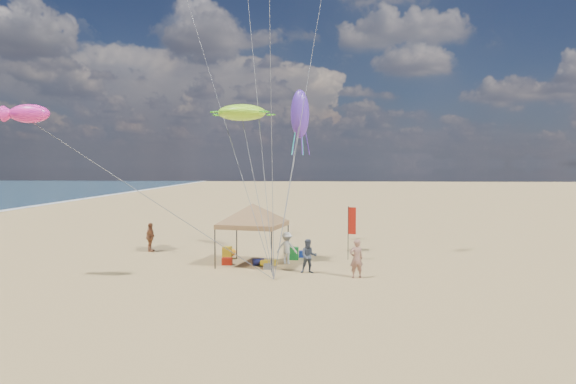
% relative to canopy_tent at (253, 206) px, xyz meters
% --- Properties ---
extents(ground, '(280.00, 280.00, 0.00)m').
position_rel_canopy_tent_xyz_m(ground, '(1.97, -4.23, -3.19)').
color(ground, tan).
rests_on(ground, ground).
extents(canopy_tent, '(6.07, 6.07, 3.83)m').
position_rel_canopy_tent_xyz_m(canopy_tent, '(0.00, 0.00, 0.00)').
color(canopy_tent, black).
rests_on(canopy_tent, ground).
extents(feather_flag, '(0.45, 0.16, 3.05)m').
position_rel_canopy_tent_xyz_m(feather_flag, '(5.34, 1.85, -1.15)').
color(feather_flag, black).
rests_on(feather_flag, ground).
extents(cooler_red, '(0.54, 0.38, 0.38)m').
position_rel_canopy_tent_xyz_m(cooler_red, '(-1.39, -0.07, -3.00)').
color(cooler_red, red).
rests_on(cooler_red, ground).
extents(cooler_blue, '(0.54, 0.38, 0.38)m').
position_rel_canopy_tent_xyz_m(cooler_blue, '(2.65, 2.48, -3.00)').
color(cooler_blue, navy).
rests_on(cooler_blue, ground).
extents(bag_navy, '(0.69, 0.54, 0.36)m').
position_rel_canopy_tent_xyz_m(bag_navy, '(0.31, -0.13, -3.01)').
color(bag_navy, '#0D103A').
rests_on(bag_navy, ground).
extents(bag_orange, '(0.54, 0.69, 0.36)m').
position_rel_canopy_tent_xyz_m(bag_orange, '(-1.70, 2.80, -3.01)').
color(bag_orange, orange).
rests_on(bag_orange, ground).
extents(chair_green, '(0.50, 0.50, 0.70)m').
position_rel_canopy_tent_xyz_m(chair_green, '(2.12, 1.73, -2.84)').
color(chair_green, '#157729').
rests_on(chair_green, ground).
extents(chair_yellow, '(0.50, 0.50, 0.70)m').
position_rel_canopy_tent_xyz_m(chair_yellow, '(-1.72, 1.72, -2.84)').
color(chair_yellow, yellow).
rests_on(chair_yellow, ground).
extents(crate_grey, '(0.34, 0.30, 0.28)m').
position_rel_canopy_tent_xyz_m(crate_grey, '(0.88, -1.13, -3.05)').
color(crate_grey, slate).
rests_on(crate_grey, ground).
extents(beach_cart, '(0.90, 0.50, 0.24)m').
position_rel_canopy_tent_xyz_m(beach_cart, '(0.90, -0.34, -2.99)').
color(beach_cart, gold).
rests_on(beach_cart, ground).
extents(person_near_a, '(0.78, 0.63, 1.85)m').
position_rel_canopy_tent_xyz_m(person_near_a, '(5.33, -2.90, -2.26)').
color(person_near_a, '#9F6D5B').
rests_on(person_near_a, ground).
extents(person_near_b, '(0.89, 0.73, 1.70)m').
position_rel_canopy_tent_xyz_m(person_near_b, '(3.04, -1.95, -2.34)').
color(person_near_b, '#3E4655').
rests_on(person_near_b, ground).
extents(person_near_c, '(1.21, 0.81, 1.74)m').
position_rel_canopy_tent_xyz_m(person_near_c, '(1.80, 0.43, -2.32)').
color(person_near_c, beige).
rests_on(person_near_c, ground).
extents(person_far_a, '(0.56, 1.10, 1.80)m').
position_rel_canopy_tent_xyz_m(person_far_a, '(-6.90, 3.89, -2.29)').
color(person_far_a, '#A6643F').
rests_on(person_far_a, ground).
extents(turtle_kite, '(3.24, 2.94, 0.88)m').
position_rel_canopy_tent_xyz_m(turtle_kite, '(-0.68, 0.73, 5.03)').
color(turtle_kite, '#A6FF27').
rests_on(turtle_kite, ground).
extents(fish_kite, '(2.05, 1.19, 0.87)m').
position_rel_canopy_tent_xyz_m(fish_kite, '(-9.97, -3.98, 4.59)').
color(fish_kite, '#FF28A7').
rests_on(fish_kite, ground).
extents(squid_kite, '(1.43, 1.43, 2.90)m').
position_rel_canopy_tent_xyz_m(squid_kite, '(2.36, 3.92, 5.24)').
color(squid_kite, '#6034C9').
rests_on(squid_kite, ground).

